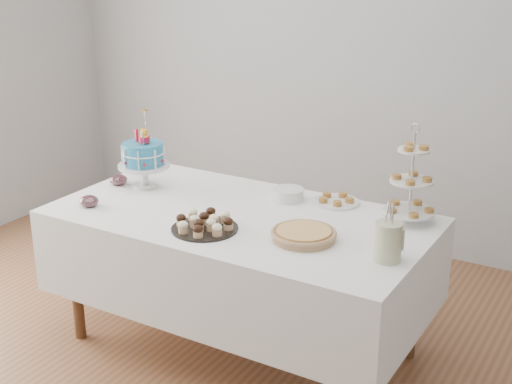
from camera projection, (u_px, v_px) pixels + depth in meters
The scene contains 12 objects.
floor at pixel (210, 373), 3.63m from camera, with size 5.00×5.00×0.00m, color brown.
walls at pixel (204, 115), 3.18m from camera, with size 5.04×4.04×2.70m.
table at pixel (240, 255), 3.70m from camera, with size 1.92×1.02×0.77m.
birthday_cake at pixel (144, 167), 3.98m from camera, with size 0.29×0.29×0.44m.
cupcake_tray at pixel (205, 223), 3.42m from camera, with size 0.32×0.32×0.07m.
pie at pixel (304, 234), 3.31m from camera, with size 0.31×0.31×0.05m.
tiered_stand at pixel (411, 182), 3.46m from camera, with size 0.26×0.26×0.50m.
plate_stack at pixel (288, 194), 3.81m from camera, with size 0.17×0.17×0.06m.
pastry_plate at pixel (336, 200), 3.77m from camera, with size 0.25×0.25×0.04m.
jam_bowl_a at pixel (89, 201), 3.72m from camera, with size 0.10×0.10×0.06m.
jam_bowl_b at pixel (118, 180), 4.05m from camera, with size 0.10×0.10×0.06m.
utensil_pitcher at pixel (388, 240), 3.07m from camera, with size 0.13×0.12×0.27m.
Camera 1 is at (1.78, -2.56, 2.10)m, focal length 50.00 mm.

